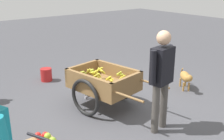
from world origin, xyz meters
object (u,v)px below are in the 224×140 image
Objects in this scene: vendor_person at (162,73)px; dog at (186,77)px; fruit_cart at (104,84)px; plastic_bucket at (46,75)px.

dog is (0.74, -1.59, -0.62)m from vendor_person.
fruit_cart is 6.17× the size of plastic_bucket.
vendor_person is at bearing -171.86° from plastic_bucket.
fruit_cart is 1.16× the size of vendor_person.
fruit_cart is at bearing 78.00° from dog.
plastic_bucket is at bearing 7.00° from fruit_cart.
dog is 1.95× the size of plastic_bucket.
vendor_person is at bearing 115.04° from dog.
fruit_cart reaches higher than dog.
vendor_person is at bearing -170.01° from fruit_cart.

